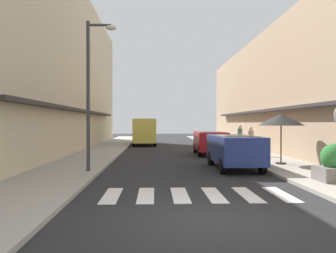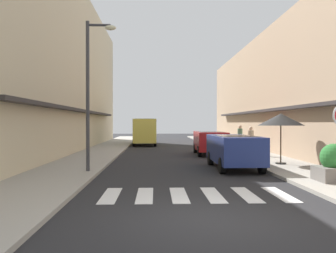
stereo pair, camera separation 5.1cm
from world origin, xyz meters
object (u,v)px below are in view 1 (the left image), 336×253
object	(u,v)px
pedestrian_walking_near	(251,140)
parked_car_mid	(210,140)
street_lamp	(93,81)
cafe_umbrella	(281,120)
delivery_van	(144,130)
planter_corner	(335,165)
parked_car_near	(234,148)
pedestrian_walking_far	(240,137)

from	to	relation	value
pedestrian_walking_near	parked_car_mid	bearing A→B (deg)	145.52
street_lamp	cafe_umbrella	world-z (taller)	street_lamp
delivery_van	planter_corner	world-z (taller)	delivery_van
parked_car_near	cafe_umbrella	size ratio (longest dim) A/B	1.91
planter_corner	pedestrian_walking_far	bearing A→B (deg)	89.92
parked_car_mid	planter_corner	xyz separation A→B (m)	(2.39, -11.00, -0.26)
planter_corner	pedestrian_walking_near	distance (m)	9.39
street_lamp	cafe_umbrella	size ratio (longest dim) A/B	2.54
pedestrian_walking_far	street_lamp	bearing A→B (deg)	54.42
pedestrian_walking_far	delivery_van	bearing A→B (deg)	-44.72
delivery_van	planter_corner	size ratio (longest dim) A/B	4.47
parked_car_near	delivery_van	distance (m)	17.24
pedestrian_walking_near	pedestrian_walking_far	size ratio (longest dim) A/B	0.97
parked_car_near	planter_corner	bearing A→B (deg)	-59.48
street_lamp	parked_car_near	bearing A→B (deg)	12.31
parked_car_near	pedestrian_walking_near	bearing A→B (deg)	67.97
parked_car_mid	pedestrian_walking_far	distance (m)	3.22
delivery_van	street_lamp	bearing A→B (deg)	-94.72
cafe_umbrella	pedestrian_walking_near	distance (m)	4.62
street_lamp	planter_corner	xyz separation A→B (m)	(8.31, -2.76, -3.02)
planter_corner	pedestrian_walking_near	bearing A→B (deg)	91.44
parked_car_near	cafe_umbrella	xyz separation A→B (m)	(2.36, 0.86, 1.23)
parked_car_near	cafe_umbrella	distance (m)	2.80
cafe_umbrella	planter_corner	world-z (taller)	cafe_umbrella
delivery_van	pedestrian_walking_far	xyz separation A→B (m)	(6.84, -7.57, -0.38)
cafe_umbrella	planter_corner	size ratio (longest dim) A/B	1.90
parked_car_mid	pedestrian_walking_far	size ratio (longest dim) A/B	2.53
street_lamp	pedestrian_walking_near	xyz separation A→B (m)	(8.07, 6.62, -2.68)
delivery_van	pedestrian_walking_far	size ratio (longest dim) A/B	3.17
parked_car_mid	pedestrian_walking_near	size ratio (longest dim) A/B	2.60
parked_car_near	cafe_umbrella	bearing A→B (deg)	20.02
parked_car_near	pedestrian_walking_near	world-z (taller)	pedestrian_walking_near
parked_car_near	delivery_van	bearing A→B (deg)	104.91
parked_car_mid	planter_corner	size ratio (longest dim) A/B	3.56
delivery_van	planter_corner	bearing A→B (deg)	-71.76
delivery_van	pedestrian_walking_near	xyz separation A→B (m)	(6.59, -11.32, -0.40)
street_lamp	cafe_umbrella	distance (m)	8.69
pedestrian_walking_near	parked_car_near	bearing A→B (deg)	-109.62
planter_corner	pedestrian_walking_far	distance (m)	13.14
parked_car_mid	street_lamp	distance (m)	10.51
street_lamp	pedestrian_walking_near	bearing A→B (deg)	39.35
parked_car_mid	street_lamp	size ratio (longest dim) A/B	0.74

